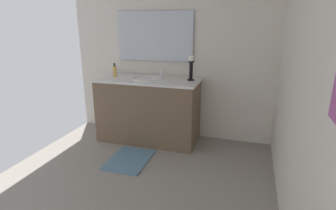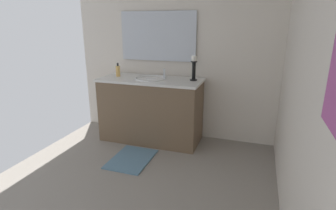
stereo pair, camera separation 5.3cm
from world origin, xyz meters
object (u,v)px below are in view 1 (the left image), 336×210
at_px(vanity_cabinet, 148,110).
at_px(sink_basin, 148,82).
at_px(soap_bottle, 115,71).
at_px(candle_holder_tall, 191,68).
at_px(mirror, 154,36).
at_px(bath_mat, 130,159).

relative_size(vanity_cabinet, sink_basin, 3.33).
bearing_deg(soap_bottle, candle_holder_tall, 93.36).
height_order(mirror, soap_bottle, mirror).
bearing_deg(soap_bottle, mirror, 118.92).
bearing_deg(bath_mat, mirror, -180.00).
xyz_separation_m(vanity_cabinet, sink_basin, (-0.00, 0.00, 0.38)).
bearing_deg(sink_basin, mirror, -179.80).
bearing_deg(soap_bottle, sink_basin, 87.95).
bearing_deg(candle_holder_tall, mirror, -110.23).
distance_m(sink_basin, soap_bottle, 0.49).
xyz_separation_m(vanity_cabinet, bath_mat, (0.62, 0.00, -0.41)).
height_order(vanity_cabinet, sink_basin, sink_basin).
bearing_deg(sink_basin, soap_bottle, -92.05).
relative_size(vanity_cabinet, mirror, 1.28).
height_order(vanity_cabinet, mirror, mirror).
bearing_deg(bath_mat, vanity_cabinet, -180.00).
distance_m(vanity_cabinet, soap_bottle, 0.69).
xyz_separation_m(mirror, candle_holder_tall, (0.20, 0.55, -0.36)).
bearing_deg(mirror, candle_holder_tall, 69.77).
xyz_separation_m(candle_holder_tall, soap_bottle, (0.06, -1.03, -0.08)).
xyz_separation_m(mirror, bath_mat, (0.91, 0.00, -1.35)).
relative_size(candle_holder_tall, soap_bottle, 1.68).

